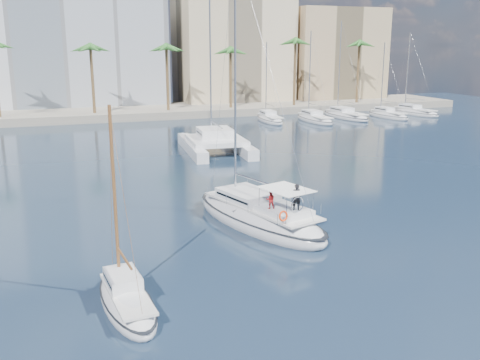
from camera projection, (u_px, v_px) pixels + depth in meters
name	position (u px, v px, depth m)	size (l,w,h in m)	color
ground	(267.00, 245.00, 30.79)	(160.00, 160.00, 0.00)	black
quay	(122.00, 113.00, 86.30)	(120.00, 14.00, 1.20)	gray
building_modern	(36.00, 28.00, 90.03)	(42.00, 16.00, 28.00)	silver
building_beige	(232.00, 52.00, 99.42)	(20.00, 14.00, 20.00)	#C7B38F
building_tan_right	(332.00, 57.00, 104.40)	(18.00, 12.00, 18.00)	tan
palm_centre	(122.00, 51.00, 80.28)	(3.60, 3.60, 12.30)	brown
palm_right	(323.00, 51.00, 91.43)	(3.60, 3.60, 12.30)	brown
main_sloop	(258.00, 216.00, 34.19)	(7.04, 12.67, 17.93)	silver
small_sloop	(127.00, 300.00, 23.27)	(2.59, 6.60, 9.27)	silver
catamaran	(215.00, 141.00, 57.63)	(7.35, 13.07, 18.27)	silver
seagull	(240.00, 210.00, 33.62)	(1.04, 0.45, 0.19)	silver
moored_yacht_a	(270.00, 122.00, 80.23)	(2.72, 9.35, 11.90)	silver
moored_yacht_b	(315.00, 122.00, 80.54)	(3.14, 10.78, 13.72)	silver
moored_yacht_c	(345.00, 118.00, 84.49)	(3.55, 12.21, 15.54)	silver
moored_yacht_d	(388.00, 118.00, 84.80)	(2.72, 9.35, 11.90)	silver
moored_yacht_e	(414.00, 114.00, 88.76)	(3.14, 10.78, 13.72)	silver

